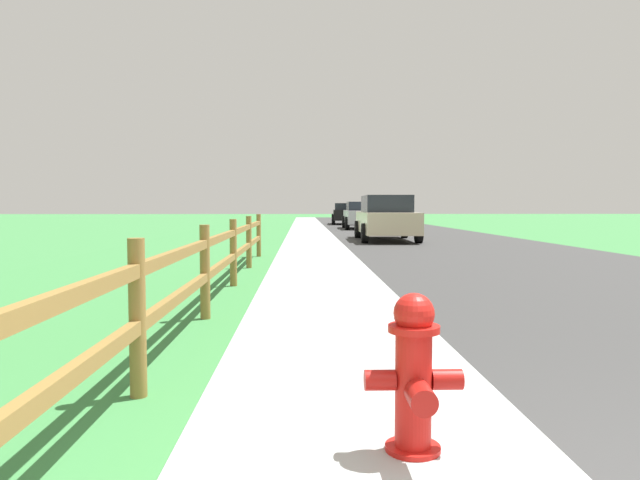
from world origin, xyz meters
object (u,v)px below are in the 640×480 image
(fire_hydrant, at_px, (414,373))
(parked_car_black, at_px, (346,214))
(parked_suv_beige, at_px, (386,218))
(parked_car_silver, at_px, (362,215))

(fire_hydrant, xyz_separation_m, parked_car_black, (2.41, 36.31, 0.31))
(parked_suv_beige, xyz_separation_m, parked_car_silver, (0.23, 10.53, -0.07))
(parked_car_black, bearing_deg, fire_hydrant, -93.80)
(fire_hydrant, height_order, parked_car_silver, parked_car_silver)
(parked_car_silver, bearing_deg, parked_suv_beige, -91.26)
(parked_suv_beige, relative_size, parked_car_black, 1.10)
(fire_hydrant, bearing_deg, parked_car_silver, 84.60)
(fire_hydrant, bearing_deg, parked_car_black, 86.20)
(parked_suv_beige, height_order, parked_car_black, parked_suv_beige)
(fire_hydrant, bearing_deg, parked_suv_beige, 82.21)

